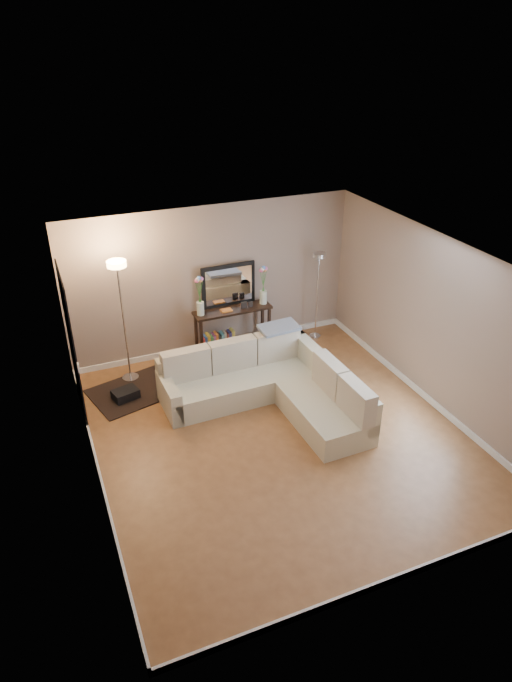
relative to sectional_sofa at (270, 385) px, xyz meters
name	(u,v)px	position (x,y,z in m)	size (l,w,h in m)	color
floor	(277,434)	(-0.21, -0.75, -0.33)	(5.00, 5.50, 0.01)	#935E35
ceiling	(281,261)	(-0.21, -0.75, 2.28)	(5.00, 5.50, 0.01)	white
wall_back	(212,280)	(-0.21, 2.01, 0.98)	(5.00, 0.02, 2.60)	gray
wall_front	(403,493)	(-0.21, -3.51, 0.98)	(5.00, 0.02, 2.60)	gray
wall_left	(84,396)	(-2.72, -0.75, 0.98)	(0.02, 5.50, 2.60)	gray
wall_right	(435,322)	(2.30, -0.75, 0.98)	(0.02, 5.50, 2.60)	gray
baseboard_back	(215,344)	(-0.21, 1.98, -0.27)	(5.00, 0.03, 0.10)	white
baseboard_front	(387,582)	(-0.21, -3.49, -0.27)	(5.00, 0.03, 0.10)	white
baseboard_left	(100,477)	(-2.70, -0.75, -0.27)	(0.03, 5.50, 0.10)	white
baseboard_right	(422,393)	(2.27, -0.75, -0.27)	(0.03, 5.50, 0.10)	white
doorway	(72,345)	(-2.69, 0.95, 0.78)	(0.02, 1.20, 2.20)	black
switch_plate	(79,368)	(-2.69, 0.10, 0.88)	(0.02, 0.08, 0.12)	white
sectional_sofa	(270,385)	(0.00, 0.00, 0.00)	(2.53, 2.39, 0.87)	beige
throw_blanket	(279,327)	(0.42, 0.61, 0.60)	(0.63, 0.36, 0.05)	slate
console_table	(228,329)	(-0.05, 1.70, 0.15)	(1.37, 0.39, 0.84)	black
leaning_mirror	(228,285)	(0.04, 1.88, 0.89)	(0.97, 0.06, 0.75)	black
table_decor	(233,309)	(0.04, 1.66, 0.53)	(0.58, 0.13, 0.14)	orange
flower_vase_left	(200,299)	(-0.54, 1.69, 0.80)	(0.16, 0.13, 0.72)	silver
flower_vase_right	(263,288)	(0.62, 1.71, 0.80)	(0.16, 0.13, 0.72)	silver
floor_lamp_lit	(121,298)	(-1.85, 1.50, 1.13)	(0.35, 0.35, 2.06)	silver
floor_lamp_unlit	(318,279)	(1.65, 1.64, 0.84)	(0.27, 0.27, 1.65)	silver
charcoal_rug	(135,391)	(-1.86, 1.10, -0.31)	(1.34, 1.01, 0.02)	black
black_bag	(126,397)	(-2.04, 0.95, -0.29)	(0.38, 0.27, 0.25)	black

